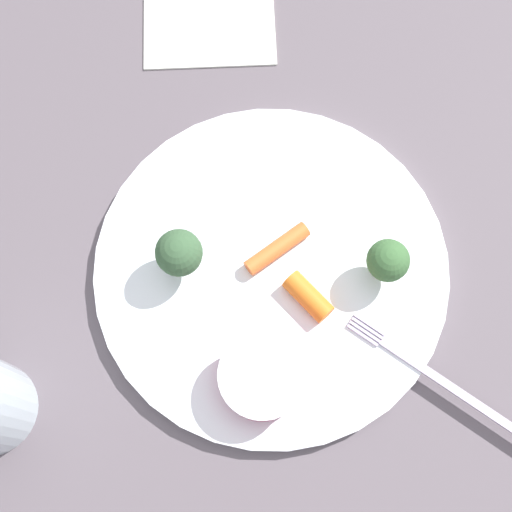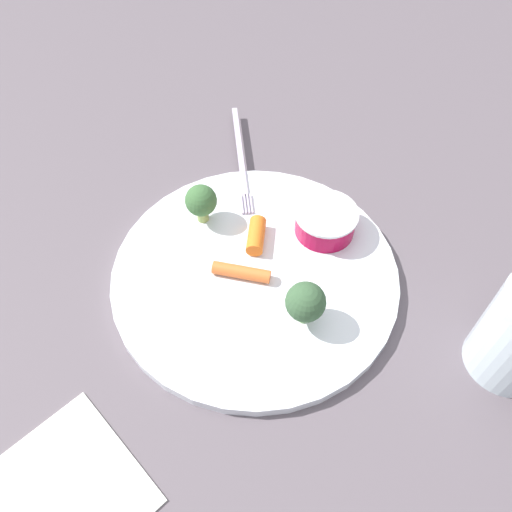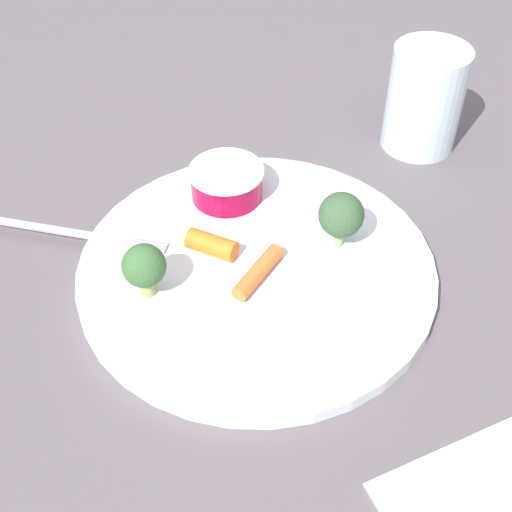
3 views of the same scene
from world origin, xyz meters
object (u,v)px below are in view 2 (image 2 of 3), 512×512
object	(u,v)px
fork	(241,159)
napkin	(57,498)
broccoli_floret_0	(201,201)
sauce_cup	(325,221)
carrot_stick_0	(243,276)
broccoli_floret_1	(306,302)
carrot_stick_1	(256,236)
plate	(255,275)

from	to	relation	value
fork	napkin	world-z (taller)	fork
broccoli_floret_0	fork	world-z (taller)	broccoli_floret_0
fork	broccoli_floret_0	bearing A→B (deg)	44.22
sauce_cup	fork	xyz separation A→B (m)	(0.04, -0.14, -0.01)
sauce_cup	carrot_stick_0	bearing A→B (deg)	13.46
broccoli_floret_1	carrot_stick_1	world-z (taller)	broccoli_floret_1
broccoli_floret_0	carrot_stick_1	bearing A→B (deg)	129.10
fork	plate	bearing A→B (deg)	72.87
broccoli_floret_0	carrot_stick_0	bearing A→B (deg)	96.22
fork	napkin	distance (m)	0.39
broccoli_floret_0	carrot_stick_1	size ratio (longest dim) A/B	1.11
plate	napkin	distance (m)	0.26
sauce_cup	carrot_stick_1	world-z (taller)	sauce_cup
carrot_stick_1	sauce_cup	bearing A→B (deg)	168.17
napkin	carrot_stick_0	bearing A→B (deg)	-148.75
broccoli_floret_1	carrot_stick_1	distance (m)	0.11
carrot_stick_0	sauce_cup	bearing A→B (deg)	-166.54
plate	broccoli_floret_0	distance (m)	0.09
broccoli_floret_1	carrot_stick_1	bearing A→B (deg)	-88.18
broccoli_floret_0	fork	xyz separation A→B (m)	(-0.07, -0.07, -0.03)
carrot_stick_0	napkin	distance (m)	0.24
carrot_stick_0	napkin	bearing A→B (deg)	31.25
sauce_cup	broccoli_floret_1	size ratio (longest dim) A/B	1.32
plate	broccoli_floret_1	xyz separation A→B (m)	(-0.02, 0.07, 0.04)
sauce_cup	carrot_stick_0	size ratio (longest dim) A/B	1.14
broccoli_floret_1	napkin	size ratio (longest dim) A/B	0.41
plate	sauce_cup	xyz separation A→B (m)	(-0.09, -0.02, 0.02)
plate	broccoli_floret_1	size ratio (longest dim) A/B	5.75
plate	broccoli_floret_1	bearing A→B (deg)	106.00
broccoli_floret_0	carrot_stick_0	xyz separation A→B (m)	(-0.01, 0.09, -0.02)
sauce_cup	fork	distance (m)	0.14
plate	napkin	size ratio (longest dim) A/B	2.34
sauce_cup	napkin	bearing A→B (deg)	25.89
plate	carrot_stick_0	world-z (taller)	carrot_stick_0
sauce_cup	carrot_stick_1	xyz separation A→B (m)	(0.07, -0.02, -0.01)
broccoli_floret_0	carrot_stick_1	xyz separation A→B (m)	(-0.04, 0.05, -0.02)
broccoli_floret_1	plate	bearing A→B (deg)	-74.00
carrot_stick_1	napkin	bearing A→B (deg)	34.77
carrot_stick_0	carrot_stick_1	size ratio (longest dim) A/B	1.39
plate	fork	xyz separation A→B (m)	(-0.05, -0.16, 0.01)
carrot_stick_0	napkin	xyz separation A→B (m)	(0.21, 0.13, -0.02)
plate	fork	distance (m)	0.16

